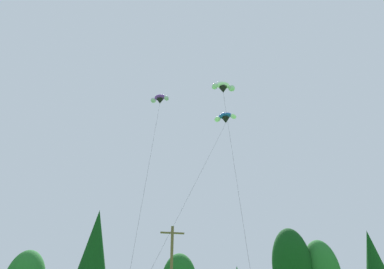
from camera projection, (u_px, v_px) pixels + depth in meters
The scene contains 6 objects.
treeline_tree_e at pixel (94, 254), 39.85m from camera, with size 4.74×4.74×14.29m.
treeline_tree_h at pixel (293, 268), 45.89m from camera, with size 5.47×5.47×13.61m.
treeline_tree_j at pixel (375, 267), 46.36m from camera, with size 4.55×4.55×13.41m.
parafoil_kite_high_blue_white at pixel (225, 118), 41.03m from camera, with size 12.26×12.25×22.95m.
parafoil_kite_mid_white at pixel (223, 88), 37.26m from camera, with size 3.06×9.27×24.06m.
parafoil_kite_far_purple at pixel (160, 100), 36.49m from camera, with size 3.39×8.75×22.30m.
Camera 1 is at (-2.73, 1.66, 2.52)m, focal length 31.09 mm.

